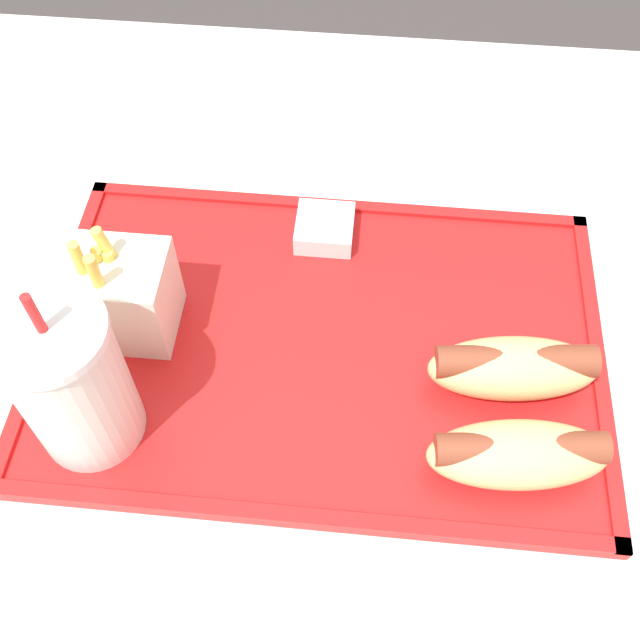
{
  "coord_description": "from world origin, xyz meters",
  "views": [
    {
      "loc": [
        -0.07,
        0.31,
        1.3
      ],
      "look_at": [
        -0.04,
        -0.03,
        0.8
      ],
      "focal_mm": 42.0,
      "sensor_mm": 36.0,
      "label": 1
    }
  ],
  "objects_px": {
    "soda_cup": "(72,382)",
    "sauce_cup_mayo": "(325,228)",
    "fries_carton": "(119,294)",
    "hot_dog_far": "(519,454)",
    "hot_dog_near": "(514,367)"
  },
  "relations": [
    {
      "from": "hot_dog_near",
      "to": "hot_dog_far",
      "type": "bearing_deg",
      "value": 90.0
    },
    {
      "from": "hot_dog_far",
      "to": "fries_carton",
      "type": "height_order",
      "value": "fries_carton"
    },
    {
      "from": "soda_cup",
      "to": "hot_dog_near",
      "type": "relative_size",
      "value": 1.22
    },
    {
      "from": "hot_dog_far",
      "to": "fries_carton",
      "type": "distance_m",
      "value": 0.34
    },
    {
      "from": "hot_dog_far",
      "to": "hot_dog_near",
      "type": "xyz_separation_m",
      "value": [
        -0.0,
        -0.07,
        0.0
      ]
    },
    {
      "from": "hot_dog_far",
      "to": "hot_dog_near",
      "type": "distance_m",
      "value": 0.07
    },
    {
      "from": "soda_cup",
      "to": "hot_dog_far",
      "type": "xyz_separation_m",
      "value": [
        -0.32,
        0.0,
        -0.04
      ]
    },
    {
      "from": "soda_cup",
      "to": "sauce_cup_mayo",
      "type": "bearing_deg",
      "value": -127.03
    },
    {
      "from": "soda_cup",
      "to": "fries_carton",
      "type": "relative_size",
      "value": 1.53
    },
    {
      "from": "hot_dog_near",
      "to": "fries_carton",
      "type": "xyz_separation_m",
      "value": [
        0.32,
        -0.03,
        0.02
      ]
    },
    {
      "from": "fries_carton",
      "to": "hot_dog_far",
      "type": "bearing_deg",
      "value": 162.2
    },
    {
      "from": "sauce_cup_mayo",
      "to": "hot_dog_near",
      "type": "bearing_deg",
      "value": 138.53
    },
    {
      "from": "sauce_cup_mayo",
      "to": "fries_carton",
      "type": "bearing_deg",
      "value": 36.01
    },
    {
      "from": "hot_dog_near",
      "to": "sauce_cup_mayo",
      "type": "height_order",
      "value": "hot_dog_near"
    },
    {
      "from": "soda_cup",
      "to": "fries_carton",
      "type": "bearing_deg",
      "value": -91.86
    }
  ]
}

